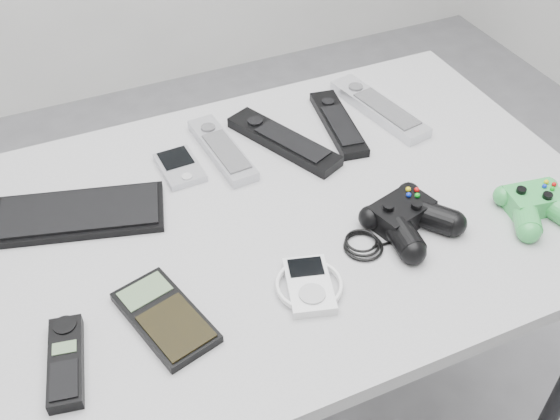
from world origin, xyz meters
name	(u,v)px	position (x,y,z in m)	size (l,w,h in m)	color
desk	(271,241)	(-0.05, 0.01, 0.69)	(1.13, 0.73, 0.76)	#ACACAF
pda_keyboard	(80,213)	(-0.34, 0.14, 0.77)	(0.28, 0.12, 0.02)	black
pda	(180,167)	(-0.15, 0.19, 0.77)	(0.07, 0.11, 0.02)	#AEAEB5
remote_silver_a	(222,149)	(-0.06, 0.21, 0.77)	(0.05, 0.21, 0.02)	#AEAEB5
remote_black_a	(283,140)	(0.05, 0.18, 0.77)	(0.06, 0.25, 0.02)	black
remote_black_b	(338,123)	(0.18, 0.19, 0.77)	(0.05, 0.22, 0.02)	black
remote_silver_b	(379,107)	(0.28, 0.21, 0.77)	(0.06, 0.25, 0.03)	silver
cordless_handset	(66,362)	(-0.42, -0.15, 0.77)	(0.04, 0.14, 0.02)	black
calculator	(165,317)	(-0.28, -0.13, 0.77)	(0.09, 0.17, 0.02)	black
mp3_player	(309,285)	(-0.06, -0.16, 0.77)	(0.10, 0.11, 0.02)	silver
controller_black	(408,216)	(0.15, -0.11, 0.78)	(0.24, 0.15, 0.05)	black
controller_green	(538,204)	(0.36, -0.17, 0.78)	(0.13, 0.14, 0.04)	green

